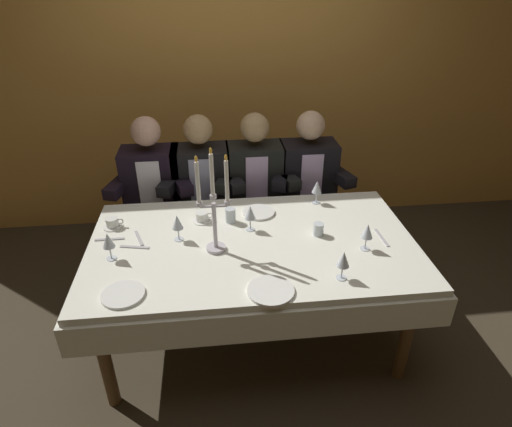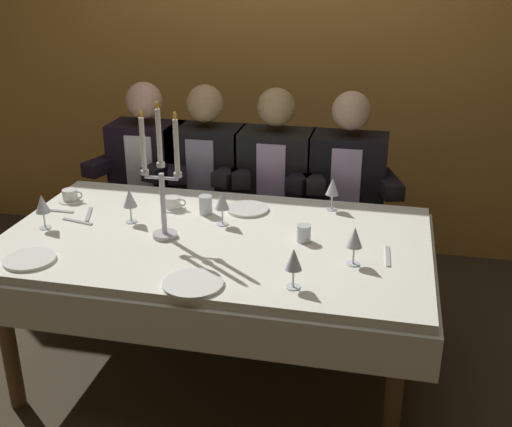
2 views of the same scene
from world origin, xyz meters
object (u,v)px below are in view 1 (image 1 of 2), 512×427
(coffee_cup_1, at_px, (202,217))
(seated_diner_1, at_px, (201,180))
(dining_table, at_px, (253,258))
(wine_glass_4, at_px, (317,187))
(seated_diner_2, at_px, (255,178))
(seated_diner_0, at_px, (153,182))
(dinner_plate_1, at_px, (123,294))
(candelabra, at_px, (214,210))
(wine_glass_0, at_px, (108,241))
(water_tumbler_0, at_px, (231,215))
(wine_glass_1, at_px, (177,223))
(seated_diner_3, at_px, (307,175))
(dinner_plate_2, at_px, (271,291))
(wine_glass_2, at_px, (367,232))
(wine_glass_3, at_px, (250,213))
(coffee_cup_0, at_px, (112,223))
(wine_glass_5, at_px, (343,260))
(water_tumbler_1, at_px, (318,229))
(dinner_plate_0, at_px, (259,212))

(coffee_cup_1, xyz_separation_m, seated_diner_1, (-0.01, 0.62, -0.03))
(dining_table, distance_m, wine_glass_4, 0.68)
(seated_diner_2, bearing_deg, coffee_cup_1, -123.06)
(seated_diner_0, bearing_deg, dinner_plate_1, -90.74)
(candelabra, bearing_deg, coffee_cup_1, 103.19)
(dining_table, distance_m, wine_glass_0, 0.83)
(water_tumbler_0, xyz_separation_m, seated_diner_1, (-0.18, 0.65, -0.05))
(wine_glass_1, bearing_deg, seated_diner_3, 40.81)
(dinner_plate_2, xyz_separation_m, seated_diner_3, (0.48, 1.34, -0.01))
(seated_diner_0, bearing_deg, wine_glass_4, -21.82)
(dinner_plate_2, height_order, wine_glass_2, wine_glass_2)
(water_tumbler_0, xyz_separation_m, seated_diner_2, (0.22, 0.65, -0.05))
(water_tumbler_0, height_order, coffee_cup_1, water_tumbler_0)
(wine_glass_1, distance_m, wine_glass_3, 0.43)
(dinner_plate_2, relative_size, seated_diner_3, 0.19)
(coffee_cup_0, height_order, seated_diner_3, seated_diner_3)
(wine_glass_3, relative_size, wine_glass_5, 1.00)
(dining_table, height_order, water_tumbler_0, water_tumbler_0)
(wine_glass_1, relative_size, seated_diner_0, 0.13)
(dining_table, bearing_deg, seated_diner_3, 59.66)
(coffee_cup_0, xyz_separation_m, seated_diner_3, (1.36, 0.63, -0.03))
(seated_diner_0, height_order, seated_diner_1, same)
(dining_table, xyz_separation_m, dinner_plate_2, (0.04, -0.46, 0.13))
(candelabra, bearing_deg, wine_glass_4, 35.17)
(wine_glass_5, bearing_deg, wine_glass_2, 49.56)
(dinner_plate_2, height_order, water_tumbler_0, water_tumbler_0)
(water_tumbler_1, relative_size, seated_diner_2, 0.06)
(candelabra, height_order, wine_glass_3, candelabra)
(dining_table, bearing_deg, dinner_plate_0, 77.21)
(wine_glass_2, relative_size, water_tumbler_1, 2.14)
(dinner_plate_0, relative_size, seated_diner_2, 0.17)
(dinner_plate_0, bearing_deg, seated_diner_1, 123.66)
(dinner_plate_1, relative_size, dinner_plate_2, 0.90)
(dinner_plate_1, height_order, wine_glass_5, wine_glass_5)
(wine_glass_1, height_order, seated_diner_0, seated_diner_0)
(candelabra, relative_size, water_tumbler_1, 8.01)
(coffee_cup_0, bearing_deg, seated_diner_3, 24.81)
(water_tumbler_0, xyz_separation_m, coffee_cup_0, (-0.73, 0.02, -0.02))
(coffee_cup_1, bearing_deg, dinner_plate_0, 8.96)
(wine_glass_1, bearing_deg, wine_glass_2, -11.45)
(wine_glass_5, distance_m, coffee_cup_0, 1.42)
(water_tumbler_1, bearing_deg, water_tumbler_0, 157.72)
(candelabra, distance_m, seated_diner_1, 0.98)
(wine_glass_1, xyz_separation_m, seated_diner_2, (0.54, 0.82, -0.12))
(wine_glass_3, height_order, seated_diner_0, seated_diner_0)
(wine_glass_3, xyz_separation_m, seated_diner_1, (-0.29, 0.75, -0.12))
(candelabra, height_order, seated_diner_0, candelabra)
(dining_table, relative_size, water_tumbler_1, 25.28)
(candelabra, bearing_deg, wine_glass_3, 42.07)
(candelabra, xyz_separation_m, dinner_plate_1, (-0.46, -0.35, -0.25))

